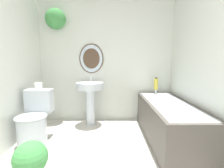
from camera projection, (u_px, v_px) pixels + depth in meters
name	position (u px, v px, depth m)	size (l,w,h in m)	color
wall_back	(101.00, 56.00, 3.20)	(2.72, 0.37, 2.40)	silver
wall_right	(219.00, 61.00, 1.85)	(0.06, 2.87, 2.40)	silver
toilet	(34.00, 122.00, 2.36)	(0.42, 0.59, 0.76)	silver
pedestal_sink	(90.00, 94.00, 2.99)	(0.50, 0.50, 0.91)	silver
bathtub	(168.00, 121.00, 2.45)	(0.64, 1.67, 0.65)	#4C4742
shampoo_bottle	(156.00, 84.00, 3.13)	(0.08, 0.08, 0.23)	gold
potted_plant	(31.00, 162.00, 1.51)	(0.31, 0.31, 0.46)	silver
toilet_paper_roll	(39.00, 86.00, 2.49)	(0.11, 0.11, 0.10)	white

